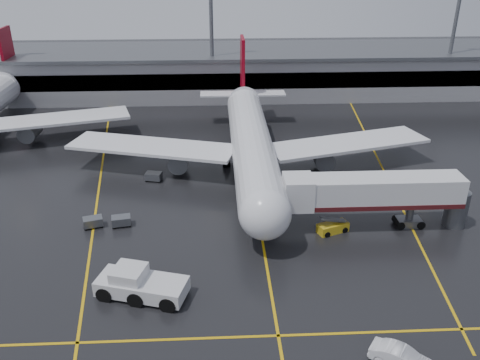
{
  "coord_description": "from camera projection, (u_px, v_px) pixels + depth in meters",
  "views": [
    {
      "loc": [
        -4.49,
        -51.95,
        27.88
      ],
      "look_at": [
        -2.0,
        -2.0,
        4.0
      ],
      "focal_mm": 37.61,
      "sensor_mm": 36.0,
      "label": 1
    }
  ],
  "objects": [
    {
      "name": "ground",
      "position": [
        256.0,
        203.0,
        59.03
      ],
      "size": [
        220.0,
        220.0,
        0.0
      ],
      "primitive_type": "plane",
      "color": "black",
      "rests_on": "ground"
    },
    {
      "name": "apron_line_centre",
      "position": [
        256.0,
        203.0,
        59.03
      ],
      "size": [
        0.25,
        90.0,
        0.02
      ],
      "primitive_type": "cube",
      "color": "gold",
      "rests_on": "ground"
    },
    {
      "name": "apron_line_stop",
      "position": [
        278.0,
        336.0,
        39.2
      ],
      "size": [
        60.0,
        0.25,
        0.02
      ],
      "primitive_type": "cube",
      "color": "gold",
      "rests_on": "ground"
    },
    {
      "name": "apron_line_left",
      "position": [
        101.0,
        171.0,
        67.15
      ],
      "size": [
        9.99,
        69.35,
        0.02
      ],
      "primitive_type": "cube",
      "rotation": [
        0.0,
        0.0,
        0.14
      ],
      "color": "gold",
      "rests_on": "ground"
    },
    {
      "name": "apron_line_right",
      "position": [
        381.0,
        165.0,
        68.85
      ],
      "size": [
        7.57,
        69.64,
        0.02
      ],
      "primitive_type": "cube",
      "rotation": [
        0.0,
        0.0,
        -0.1
      ],
      "color": "gold",
      "rests_on": "ground"
    },
    {
      "name": "terminal",
      "position": [
        238.0,
        71.0,
        100.37
      ],
      "size": [
        122.0,
        19.0,
        8.6
      ],
      "color": "gray",
      "rests_on": "ground"
    },
    {
      "name": "light_mast_mid",
      "position": [
        211.0,
        23.0,
        90.43
      ],
      "size": [
        3.0,
        1.2,
        25.45
      ],
      "color": "#595B60",
      "rests_on": "ground"
    },
    {
      "name": "light_mast_right",
      "position": [
        456.0,
        21.0,
        92.45
      ],
      "size": [
        3.0,
        1.2,
        25.45
      ],
      "color": "#595B60",
      "rests_on": "ground"
    },
    {
      "name": "main_airliner",
      "position": [
        251.0,
        140.0,
        65.96
      ],
      "size": [
        48.8,
        45.6,
        14.1
      ],
      "color": "silver",
      "rests_on": "ground"
    },
    {
      "name": "jet_bridge",
      "position": [
        374.0,
        194.0,
        52.46
      ],
      "size": [
        19.9,
        3.4,
        6.05
      ],
      "color": "silver",
      "rests_on": "ground"
    },
    {
      "name": "pushback_tractor",
      "position": [
        140.0,
        285.0,
        43.25
      ],
      "size": [
        8.29,
        5.2,
        2.76
      ],
      "color": "silver",
      "rests_on": "ground"
    },
    {
      "name": "belt_loader",
      "position": [
        333.0,
        227.0,
        53.0
      ],
      "size": [
        3.57,
        2.5,
        2.09
      ],
      "color": "gold",
      "rests_on": "ground"
    },
    {
      "name": "service_van_c",
      "position": [
        402.0,
        358.0,
        36.08
      ],
      "size": [
        4.68,
        3.98,
        1.52
      ],
      "primitive_type": "imported",
      "rotation": [
        0.0,
        0.0,
        0.95
      ],
      "color": "silver",
      "rests_on": "ground"
    },
    {
      "name": "baggage_cart_a",
      "position": [
        121.0,
        221.0,
        54.09
      ],
      "size": [
        2.2,
        1.64,
        1.12
      ],
      "color": "#595B60",
      "rests_on": "ground"
    },
    {
      "name": "baggage_cart_b",
      "position": [
        93.0,
        222.0,
        53.86
      ],
      "size": [
        2.29,
        1.83,
        1.12
      ],
      "color": "#595B60",
      "rests_on": "ground"
    },
    {
      "name": "baggage_cart_c",
      "position": [
        154.0,
        176.0,
        64.28
      ],
      "size": [
        2.23,
        1.7,
        1.12
      ],
      "color": "#595B60",
      "rests_on": "ground"
    }
  ]
}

